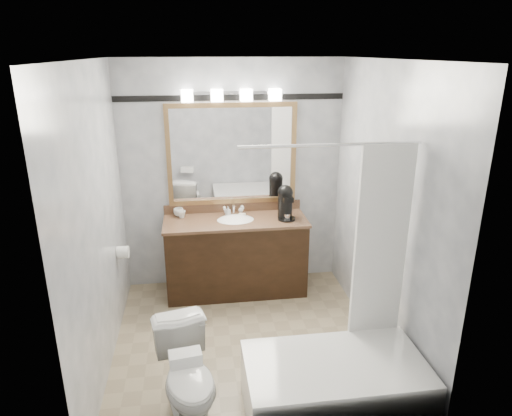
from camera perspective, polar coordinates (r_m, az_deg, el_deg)
name	(u,v)px	position (r m, az deg, el deg)	size (l,w,h in m)	color
room	(246,217)	(3.80, -1.20, -1.15)	(2.42, 2.62, 2.52)	gray
vanity	(236,254)	(5.04, -2.52, -5.79)	(1.53, 0.58, 0.97)	black
mirror	(232,155)	(4.95, -3.00, 6.69)	(1.40, 0.04, 1.10)	#A07848
vanity_light_bar	(232,95)	(4.80, -3.08, 13.95)	(1.02, 0.14, 0.12)	silver
accent_stripe	(231,98)	(4.87, -3.14, 13.63)	(2.40, 0.01, 0.06)	black
bathtub	(337,379)	(3.62, 10.06, -20.33)	(1.30, 0.75, 1.96)	white
tp_roll	(123,252)	(4.65, -16.30, -5.32)	(0.12, 0.12, 0.11)	white
toilet	(188,377)	(3.51, -8.44, -20.16)	(0.40, 0.69, 0.71)	white
tissue_box	(185,358)	(3.03, -8.82, -18.03)	(0.20, 0.11, 0.08)	white
coffee_maker	(285,201)	(4.87, 3.70, 0.83)	(0.19, 0.24, 0.37)	black
cup_left	(179,212)	(5.05, -9.66, -0.51)	(0.11, 0.11, 0.08)	white
cup_right	(182,214)	(4.99, -9.26, -0.77)	(0.08, 0.08, 0.08)	white
soap_bottle_a	(228,211)	(5.00, -3.52, -0.36)	(0.04, 0.04, 0.10)	white
soap_bottle_b	(241,209)	(5.08, -1.88, -0.14)	(0.06, 0.06, 0.08)	white
soap_bar	(242,214)	(5.00, -1.76, -0.81)	(0.07, 0.04, 0.02)	beige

